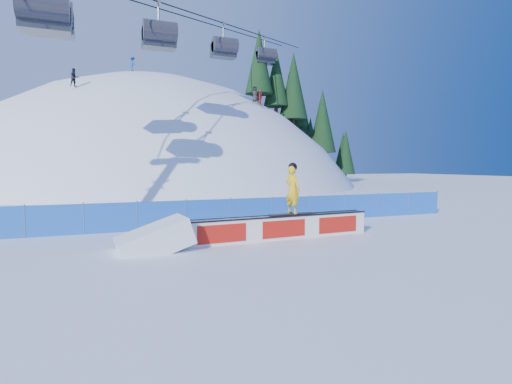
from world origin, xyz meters
name	(u,v)px	position (x,y,z in m)	size (l,w,h in m)	color
ground	(298,242)	(0.00, 0.00, 0.00)	(160.00, 160.00, 0.00)	white
snow_hill	(153,317)	(0.00, 42.00, -18.00)	(64.00, 64.00, 64.00)	white
treeline	(301,119)	(22.29, 41.65, 9.50)	(19.85, 10.02, 20.05)	#362215
safety_fence	(252,211)	(0.00, 4.50, 0.60)	(22.05, 0.05, 1.30)	blue
chairlift	(214,23)	(4.74, 27.49, 16.89)	(40.80, 41.70, 22.00)	#8E929B
rail_box	(281,227)	(-0.29, 0.80, 0.43)	(7.31, 0.97, 0.87)	white
snow_ramp	(155,250)	(-4.84, 0.51, 0.00)	(2.22, 1.48, 0.83)	white
snowboarder	(293,189)	(0.19, 0.83, 1.82)	(1.85, 0.76, 1.91)	black
distant_skiers	(173,80)	(1.23, 31.31, 11.67)	(19.27, 9.36, 6.00)	black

